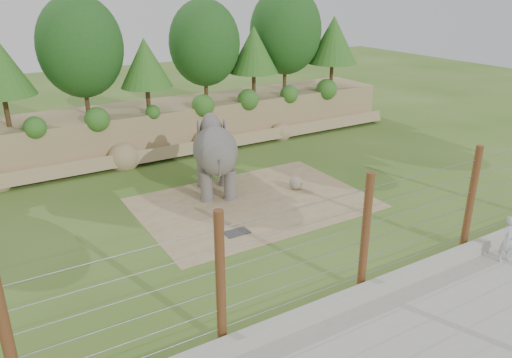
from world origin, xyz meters
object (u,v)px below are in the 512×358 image
stone_ball (296,183)px  zookeeper (508,239)px  elephant (216,159)px  barrier_fence (365,233)px

stone_ball → zookeeper: (2.53, -9.16, 0.52)m
elephant → zookeeper: bearing=-40.9°
elephant → barrier_fence: barrier_fence is taller
zookeeper → barrier_fence: bearing=174.7°
stone_ball → elephant: bearing=154.4°
stone_ball → zookeeper: zookeeper is taller
stone_ball → barrier_fence: 8.56m
barrier_fence → zookeeper: barrier_fence is taller
elephant → stone_ball: bearing=-5.2°
elephant → zookeeper: 12.32m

